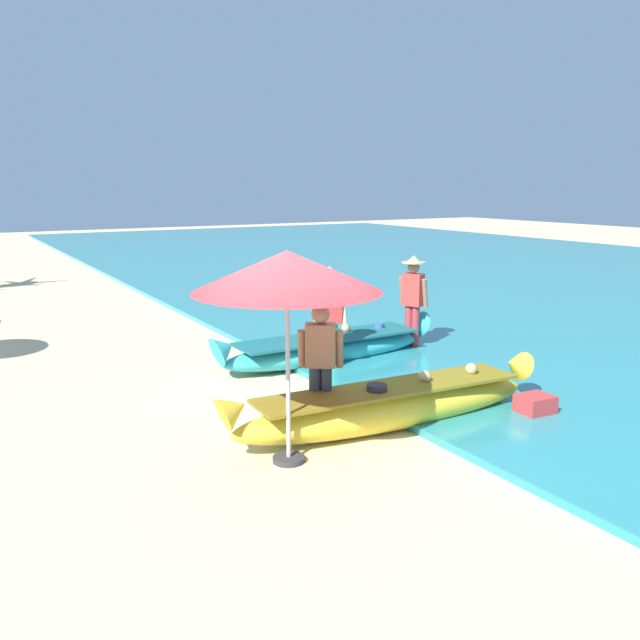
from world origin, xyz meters
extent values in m
plane|color=beige|center=(0.00, 0.00, 0.00)|extent=(80.00, 80.00, 0.00)
cube|color=teal|center=(13.56, 8.00, 0.05)|extent=(24.00, 56.00, 0.10)
ellipsoid|color=yellow|center=(1.40, -0.01, 0.27)|extent=(4.23, 0.93, 0.53)
cone|color=yellow|center=(-0.64, 0.11, 0.58)|extent=(0.43, 0.43, 0.48)
cone|color=yellow|center=(3.45, -0.13, 0.58)|extent=(0.43, 0.43, 0.48)
cube|color=olive|center=(1.40, -0.01, 0.53)|extent=(3.56, 0.90, 0.04)
sphere|color=tan|center=(2.67, -0.09, 0.61)|extent=(0.16, 0.16, 0.16)
sphere|color=tan|center=(1.93, -0.05, 0.61)|extent=(0.16, 0.16, 0.16)
cylinder|color=#2D2D33|center=(1.16, -0.07, 0.58)|extent=(0.25, 0.25, 0.10)
ellipsoid|color=#33B2BC|center=(2.34, 3.03, 0.23)|extent=(3.93, 0.89, 0.46)
cone|color=#33B2BC|center=(0.43, 3.00, 0.51)|extent=(0.44, 0.50, 0.56)
cone|color=#33B2BC|center=(4.25, 3.07, 0.51)|extent=(0.44, 0.50, 0.56)
cube|color=#1C6267|center=(2.34, 3.03, 0.46)|extent=(3.30, 0.89, 0.04)
cylinder|color=#386699|center=(3.48, 3.15, 0.51)|extent=(0.18, 0.18, 0.10)
sphere|color=tan|center=(2.77, 3.15, 0.54)|extent=(0.16, 0.16, 0.16)
cylinder|color=silver|center=(2.11, 2.89, 0.51)|extent=(0.25, 0.25, 0.10)
cylinder|color=green|center=(2.09, 2.45, 0.42)|extent=(0.14, 0.14, 0.84)
cylinder|color=green|center=(1.95, 2.48, 0.42)|extent=(0.14, 0.14, 0.84)
cube|color=#DB3D38|center=(2.02, 2.47, 1.13)|extent=(0.40, 0.30, 0.59)
cylinder|color=beige|center=(2.24, 2.39, 1.08)|extent=(0.14, 0.21, 0.53)
cylinder|color=beige|center=(1.79, 2.50, 1.08)|extent=(0.14, 0.21, 0.53)
sphere|color=beige|center=(2.02, 2.47, 1.55)|extent=(0.22, 0.22, 0.22)
cylinder|color=tan|center=(2.02, 2.47, 1.63)|extent=(0.44, 0.44, 0.02)
cone|color=tan|center=(2.02, 2.47, 1.70)|extent=(0.26, 0.26, 0.12)
cylinder|color=#333842|center=(0.52, 0.35, 0.43)|extent=(0.14, 0.14, 0.85)
cylinder|color=#333842|center=(0.64, 0.27, 0.43)|extent=(0.14, 0.14, 0.85)
cube|color=#9E7051|center=(0.58, 0.31, 1.12)|extent=(0.42, 0.38, 0.53)
cylinder|color=#9E7051|center=(0.40, 0.45, 1.07)|extent=(0.18, 0.21, 0.48)
cylinder|color=#9E7051|center=(0.78, 0.20, 1.07)|extent=(0.18, 0.21, 0.48)
sphere|color=#9E7051|center=(0.58, 0.31, 1.50)|extent=(0.22, 0.22, 0.22)
cylinder|color=#B2383D|center=(4.09, 3.06, 0.42)|extent=(0.14, 0.14, 0.85)
cylinder|color=#B2383D|center=(4.14, 2.93, 0.42)|extent=(0.14, 0.14, 0.85)
cube|color=#DB3D38|center=(4.11, 3.00, 1.14)|extent=(0.35, 0.42, 0.59)
cylinder|color=#9E7051|center=(4.04, 3.21, 1.09)|extent=(0.22, 0.16, 0.54)
cylinder|color=#9E7051|center=(4.23, 2.80, 1.09)|extent=(0.22, 0.16, 0.54)
sphere|color=#9E7051|center=(4.11, 3.00, 1.56)|extent=(0.22, 0.22, 0.22)
cylinder|color=tan|center=(4.11, 3.00, 1.64)|extent=(0.44, 0.44, 0.02)
cone|color=tan|center=(4.11, 3.00, 1.71)|extent=(0.26, 0.26, 0.12)
cylinder|color=#B7B7BC|center=(-0.16, -0.26, 1.16)|extent=(0.05, 0.05, 2.32)
cone|color=red|center=(-0.16, -0.26, 2.13)|extent=(2.02, 2.02, 0.44)
cylinder|color=#333338|center=(-0.16, -0.26, 0.03)|extent=(0.36, 0.36, 0.06)
cube|color=#C63838|center=(3.23, -0.70, 0.16)|extent=(0.46, 0.40, 0.33)
camera|label=1|loc=(-3.33, -6.33, 3.02)|focal=37.01mm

